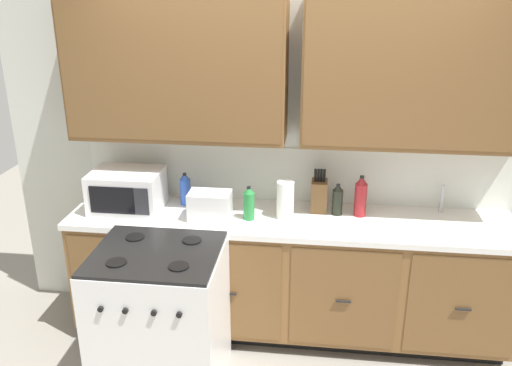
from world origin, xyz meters
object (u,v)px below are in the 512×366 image
object	(u,v)px
stove_range	(161,319)
bottle_green	(249,203)
knife_block	(319,195)
bottle_red	(361,196)
toaster	(210,206)
bottle_dark	(337,200)
bottle_blue	(185,189)
paper_towel_roll	(285,200)
microwave	(127,191)

from	to	relation	value
stove_range	bottle_green	distance (m)	0.93
knife_block	bottle_red	bearing A→B (deg)	-10.24
toaster	bottle_dark	bearing A→B (deg)	11.69
stove_range	bottle_green	bearing A→B (deg)	49.94
toaster	bottle_blue	world-z (taller)	bottle_blue
paper_towel_roll	bottle_green	distance (m)	0.25
bottle_blue	stove_range	bearing A→B (deg)	-89.38
microwave	paper_towel_roll	bearing A→B (deg)	-0.60
stove_range	paper_towel_roll	distance (m)	1.11
microwave	paper_towel_roll	size ratio (longest dim) A/B	1.85
toaster	knife_block	world-z (taller)	knife_block
bottle_green	bottle_dark	distance (m)	0.61
bottle_dark	bottle_blue	distance (m)	1.08
bottle_green	microwave	bearing A→B (deg)	175.87
bottle_dark	bottle_blue	size ratio (longest dim) A/B	0.94
knife_block	paper_towel_roll	xyz separation A→B (m)	(-0.22, -0.15, 0.01)
toaster	bottle_red	size ratio (longest dim) A/B	0.97
stove_range	bottle_dark	bearing A→B (deg)	33.89
paper_towel_roll	knife_block	bearing A→B (deg)	33.71
stove_range	toaster	xyz separation A→B (m)	(0.22, 0.54, 0.55)
bottle_dark	knife_block	bearing A→B (deg)	158.12
knife_block	paper_towel_roll	size ratio (longest dim) A/B	1.19
paper_towel_roll	bottle_red	distance (m)	0.51
microwave	bottle_blue	world-z (taller)	microwave
bottle_red	bottle_dark	xyz separation A→B (m)	(-0.15, -0.00, -0.03)
knife_block	bottle_green	size ratio (longest dim) A/B	1.31
toaster	bottle_green	world-z (taller)	bottle_green
paper_towel_roll	stove_range	bearing A→B (deg)	-139.22
bottle_green	bottle_blue	world-z (taller)	same
toaster	knife_block	xyz separation A→B (m)	(0.73, 0.23, 0.02)
stove_range	paper_towel_roll	bearing A→B (deg)	40.78
microwave	knife_block	xyz separation A→B (m)	(1.33, 0.14, -0.02)
microwave	knife_block	distance (m)	1.34
stove_range	bottle_dark	size ratio (longest dim) A/B	4.27
bottle_red	knife_block	bearing A→B (deg)	169.76
microwave	bottle_red	distance (m)	1.61
bottle_green	paper_towel_roll	bearing A→B (deg)	11.98
bottle_dark	bottle_blue	bearing A→B (deg)	177.32
microwave	toaster	distance (m)	0.61
microwave	bottle_dark	distance (m)	1.46
bottle_dark	stove_range	bearing A→B (deg)	-146.11
microwave	bottle_green	xyz separation A→B (m)	(0.86, -0.06, -0.02)
bottle_dark	bottle_blue	xyz separation A→B (m)	(-1.08, 0.05, 0.01)
stove_range	bottle_green	world-z (taller)	bottle_green
paper_towel_roll	bottle_red	world-z (taller)	bottle_red
stove_range	bottle_blue	distance (m)	0.95
knife_block	bottle_dark	world-z (taller)	knife_block
stove_range	paper_towel_roll	xyz separation A→B (m)	(0.72, 0.62, 0.58)
bottle_red	bottle_blue	distance (m)	1.23
bottle_dark	toaster	bearing A→B (deg)	-168.31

